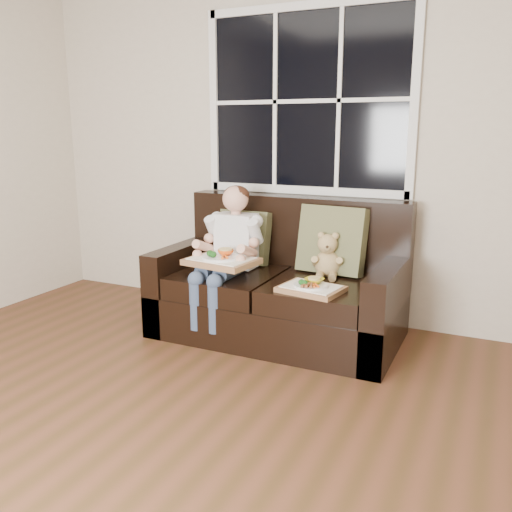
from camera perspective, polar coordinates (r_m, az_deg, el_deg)
The scene contains 10 objects.
ground at distance 2.53m, azimuth -18.27°, elevation -22.59°, with size 5.00×5.00×0.00m, color #562F1D.
room_walls at distance 2.07m, azimuth -21.59°, elevation 16.22°, with size 4.52×5.02×2.71m.
window_back at distance 4.18m, azimuth 5.39°, elevation 15.92°, with size 1.62×0.04×1.37m.
loveseat at distance 3.91m, azimuth 2.65°, elevation -3.76°, with size 1.70×0.92×0.96m.
pillow_left at distance 4.11m, azimuth -1.27°, elevation 1.99°, with size 0.40×0.19×0.41m.
pillow_right at distance 3.85m, azimuth 8.01°, elevation 1.66°, with size 0.49×0.26×0.49m.
child at distance 3.86m, azimuth -2.79°, elevation 1.39°, with size 0.41×0.61×0.94m.
teddy_bear at distance 3.78m, azimuth 7.50°, elevation -0.23°, with size 0.22×0.26×0.32m.
tray_left at distance 3.72m, azimuth -3.63°, elevation -0.40°, with size 0.50×0.40×0.10m.
tray_right at distance 3.44m, azimuth 5.83°, elevation -3.31°, with size 0.42×0.35×0.09m.
Camera 1 is at (1.48, -1.44, 1.46)m, focal length 38.00 mm.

